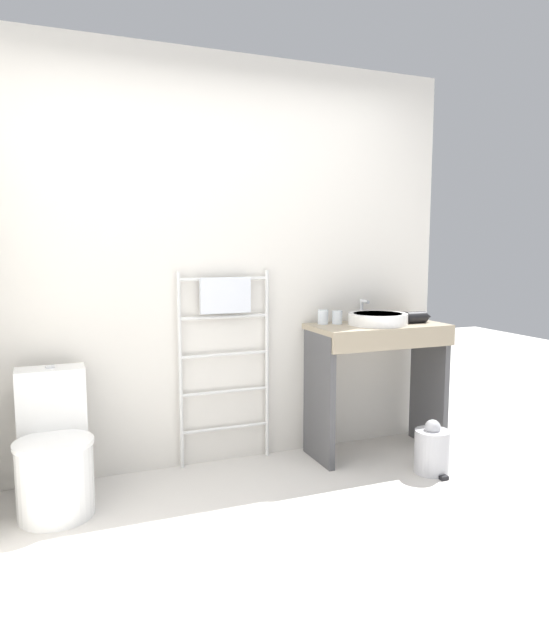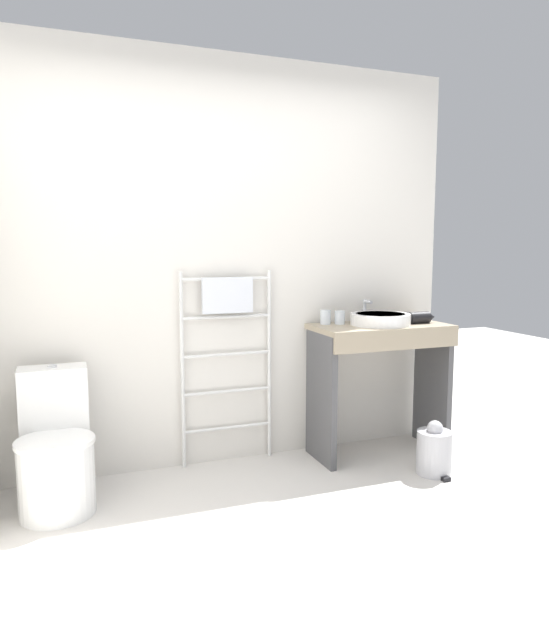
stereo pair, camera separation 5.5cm
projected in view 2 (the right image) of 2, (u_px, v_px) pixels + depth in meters
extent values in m
plane|color=silver|center=(330.00, 580.00, 2.41)|extent=(12.00, 12.00, 0.00)
cube|color=silver|center=(226.00, 263.00, 3.69)|extent=(3.12, 0.12, 2.59)
cylinder|color=white|center=(57.00, 479.00, 2.99)|extent=(0.39, 0.39, 0.38)
cylinder|color=white|center=(55.00, 441.00, 2.97)|extent=(0.40, 0.40, 0.02)
cube|color=white|center=(54.00, 398.00, 3.19)|extent=(0.36, 0.19, 0.35)
cylinder|color=silver|center=(52.00, 366.00, 3.17)|extent=(0.05, 0.05, 0.01)
cylinder|color=silver|center=(182.00, 371.00, 3.58)|extent=(0.02, 0.02, 1.25)
cylinder|color=silver|center=(269.00, 365.00, 3.78)|extent=(0.02, 0.02, 1.25)
cylinder|color=silver|center=(228.00, 428.00, 3.73)|extent=(0.58, 0.02, 0.02)
cylinder|color=silver|center=(227.00, 391.00, 3.70)|extent=(0.58, 0.02, 0.02)
cylinder|color=silver|center=(227.00, 354.00, 3.67)|extent=(0.58, 0.02, 0.02)
cylinder|color=silver|center=(226.00, 317.00, 3.64)|extent=(0.58, 0.02, 0.02)
cylinder|color=silver|center=(226.00, 279.00, 3.61)|extent=(0.58, 0.02, 0.02)
cube|color=silver|center=(227.00, 295.00, 3.60)|extent=(0.33, 0.04, 0.23)
cube|color=gray|center=(380.00, 327.00, 3.80)|extent=(0.91, 0.46, 0.03)
cube|color=gray|center=(398.00, 342.00, 3.61)|extent=(0.91, 0.02, 0.10)
cube|color=#4C4C4F|center=(321.00, 398.00, 3.71)|extent=(0.04, 0.39, 0.85)
cube|color=#4C4C4F|center=(432.00, 386.00, 4.01)|extent=(0.04, 0.39, 0.85)
cylinder|color=white|center=(380.00, 319.00, 3.78)|extent=(0.40, 0.40, 0.08)
cylinder|color=silver|center=(381.00, 314.00, 3.78)|extent=(0.32, 0.32, 0.01)
cylinder|color=silver|center=(364.00, 310.00, 3.98)|extent=(0.02, 0.02, 0.15)
cylinder|color=silver|center=(368.00, 302.00, 3.93)|extent=(0.02, 0.09, 0.02)
cylinder|color=silver|center=(325.00, 317.00, 3.81)|extent=(0.07, 0.07, 0.10)
cylinder|color=silver|center=(340.00, 317.00, 3.82)|extent=(0.07, 0.07, 0.09)
cylinder|color=black|center=(419.00, 318.00, 3.85)|extent=(0.15, 0.08, 0.08)
cone|color=black|center=(431.00, 317.00, 3.89)|extent=(0.05, 0.07, 0.07)
cube|color=black|center=(408.00, 316.00, 3.92)|extent=(0.05, 0.09, 0.06)
cylinder|color=#B7B7BC|center=(434.00, 453.00, 3.53)|extent=(0.22, 0.22, 0.27)
sphere|color=#B7B7BC|center=(435.00, 428.00, 3.51)|extent=(0.10, 0.10, 0.10)
cube|color=black|center=(446.00, 479.00, 3.43)|extent=(0.05, 0.04, 0.02)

